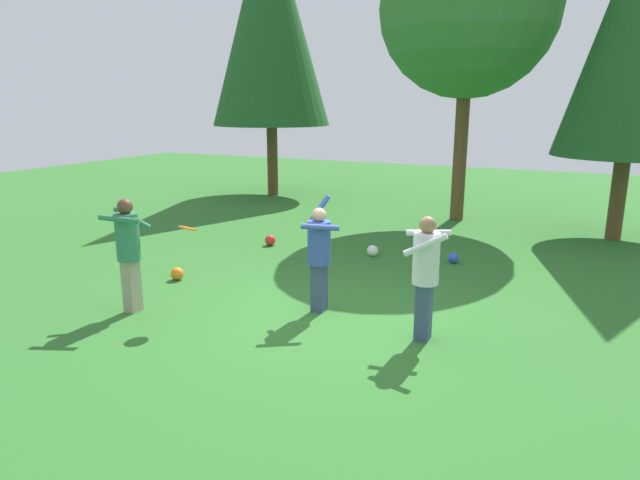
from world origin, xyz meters
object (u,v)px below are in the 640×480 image
(person_thrower, at_px, (319,251))
(tree_far_left, at_px, (270,17))
(tree_center, at_px, (469,8))
(ball_white, at_px, (373,251))
(ball_blue, at_px, (453,258))
(frisbee, at_px, (188,228))
(tree_right, at_px, (640,25))
(person_catcher, at_px, (128,246))
(ball_orange, at_px, (177,274))
(person_bystander, at_px, (426,268))
(ball_red, at_px, (270,240))

(person_thrower, bearing_deg, tree_far_left, -85.52)
(person_thrower, xyz_separation_m, tree_center, (0.46, 7.52, 4.32))
(ball_white, relative_size, ball_blue, 1.08)
(frisbee, relative_size, tree_right, 0.05)
(person_catcher, bearing_deg, frisbee, -0.00)
(ball_orange, bearing_deg, ball_white, 48.63)
(ball_blue, bearing_deg, frisbee, -124.07)
(person_bystander, xyz_separation_m, ball_red, (-4.31, 3.41, -0.86))
(ball_orange, height_order, ball_red, ball_red)
(person_bystander, xyz_separation_m, ball_blue, (-0.40, 3.74, -0.88))
(ball_orange, distance_m, tree_center, 9.50)
(ball_blue, distance_m, tree_right, 6.38)
(ball_blue, xyz_separation_m, tree_right, (2.86, 3.52, 4.48))
(person_bystander, xyz_separation_m, ball_orange, (-4.56, 0.62, -0.87))
(ball_red, height_order, tree_center, tree_center)
(tree_right, bearing_deg, ball_white, -140.10)
(ball_white, xyz_separation_m, ball_blue, (1.59, 0.20, -0.01))
(person_thrower, height_order, ball_blue, person_thrower)
(ball_orange, distance_m, tree_far_left, 10.71)
(ball_orange, distance_m, ball_red, 2.80)
(frisbee, bearing_deg, tree_far_left, 113.65)
(ball_blue, height_order, tree_center, tree_center)
(person_catcher, xyz_separation_m, ball_red, (-0.12, 4.26, -0.90))
(ball_white, height_order, ball_red, ball_red)
(ball_white, xyz_separation_m, tree_far_left, (-5.63, 5.75, 5.49))
(person_thrower, xyz_separation_m, frisbee, (-1.64, -0.91, 0.36))
(person_catcher, bearing_deg, tree_right, 32.25)
(frisbee, xyz_separation_m, ball_orange, (-1.25, 1.18, -1.18))
(person_thrower, relative_size, tree_far_left, 0.19)
(person_thrower, xyz_separation_m, ball_orange, (-2.89, 0.27, -0.82))
(person_thrower, relative_size, ball_orange, 7.68)
(frisbee, bearing_deg, ball_white, 72.17)
(tree_right, distance_m, tree_center, 3.79)
(tree_far_left, xyz_separation_m, tree_center, (6.40, -1.41, -0.35))
(frisbee, height_order, ball_orange, frisbee)
(person_bystander, relative_size, ball_red, 7.19)
(frisbee, xyz_separation_m, ball_white, (1.32, 4.10, -1.18))
(person_thrower, xyz_separation_m, person_bystander, (1.68, -0.35, 0.05))
(person_bystander, xyz_separation_m, ball_white, (-1.99, 3.54, -0.87))
(tree_right, xyz_separation_m, tree_center, (-3.68, 0.61, 0.67))
(person_bystander, height_order, ball_orange, person_bystander)
(ball_orange, xyz_separation_m, ball_blue, (4.16, 3.12, -0.01))
(ball_red, bearing_deg, frisbee, -75.92)
(ball_white, bearing_deg, person_bystander, -60.64)
(frisbee, bearing_deg, ball_orange, 136.63)
(ball_blue, bearing_deg, tree_far_left, 142.46)
(tree_center, bearing_deg, ball_red, -124.64)
(tree_far_left, bearing_deg, person_bystander, -50.62)
(ball_white, height_order, tree_far_left, tree_far_left)
(tree_center, bearing_deg, ball_blue, -78.81)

